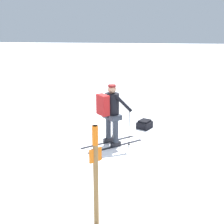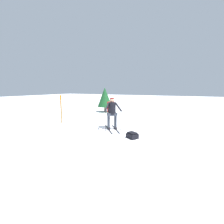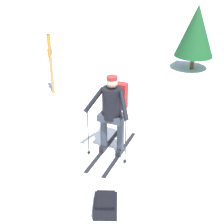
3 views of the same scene
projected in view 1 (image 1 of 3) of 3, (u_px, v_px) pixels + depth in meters
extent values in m
plane|color=white|center=(111.00, 145.00, 8.92)|extent=(80.00, 80.00, 0.00)
cube|color=black|center=(108.00, 142.00, 9.10)|extent=(1.46, 1.21, 0.01)
cube|color=black|center=(108.00, 140.00, 9.08)|extent=(0.30, 0.27, 0.12)
cylinder|color=#2D333D|center=(108.00, 126.00, 8.96)|extent=(0.15, 0.15, 0.72)
cube|color=black|center=(116.00, 146.00, 8.79)|extent=(1.46, 1.21, 0.01)
cube|color=black|center=(116.00, 144.00, 8.78)|extent=(0.30, 0.27, 0.12)
cylinder|color=#2D333D|center=(116.00, 130.00, 8.66)|extent=(0.15, 0.15, 0.72)
cube|color=#2D333D|center=(112.00, 116.00, 8.71)|extent=(0.60, 0.63, 0.14)
cylinder|color=black|center=(112.00, 105.00, 8.62)|extent=(0.40, 0.40, 0.65)
sphere|color=tan|center=(112.00, 89.00, 8.49)|extent=(0.23, 0.23, 0.23)
cylinder|color=maroon|center=(112.00, 86.00, 8.46)|extent=(0.22, 0.22, 0.06)
cube|color=maroon|center=(103.00, 105.00, 8.45)|extent=(0.40, 0.43, 0.56)
cylinder|color=black|center=(113.00, 121.00, 9.28)|extent=(0.02, 0.02, 1.09)
cylinder|color=black|center=(113.00, 136.00, 9.42)|extent=(0.07, 0.07, 0.01)
cylinder|color=black|center=(111.00, 99.00, 8.93)|extent=(0.21, 0.49, 0.49)
cylinder|color=black|center=(129.00, 128.00, 8.62)|extent=(0.02, 0.02, 1.09)
cylinder|color=black|center=(129.00, 145.00, 8.76)|extent=(0.07, 0.07, 0.01)
cylinder|color=black|center=(124.00, 104.00, 8.43)|extent=(0.49, 0.11, 0.49)
cube|color=black|center=(145.00, 125.00, 10.26)|extent=(0.57, 0.60, 0.22)
cube|color=black|center=(145.00, 121.00, 10.22)|extent=(0.46, 0.49, 0.06)
cylinder|color=olive|center=(96.00, 177.00, 5.21)|extent=(0.09, 0.09, 1.82)
cylinder|color=orange|center=(95.00, 135.00, 5.00)|extent=(0.10, 0.10, 0.33)
cube|color=orange|center=(95.00, 155.00, 5.10)|extent=(0.19, 0.19, 0.24)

